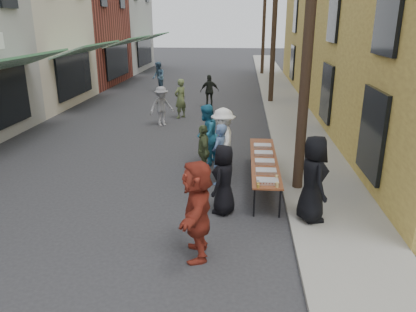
% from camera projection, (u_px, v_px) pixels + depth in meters
% --- Properties ---
extents(ground, '(120.00, 120.00, 0.00)m').
position_uv_depth(ground, '(102.00, 241.00, 8.29)').
color(ground, '#28282B').
rests_on(ground, ground).
extents(sidewalk, '(2.20, 60.00, 0.10)m').
position_uv_depth(sidewalk, '(283.00, 102.00, 22.02)').
color(sidewalk, gray).
rests_on(sidewalk, ground).
extents(storefront_row, '(8.00, 37.00, 9.00)m').
position_uv_depth(storefront_row, '(8.00, 23.00, 21.92)').
color(storefront_row, maroon).
rests_on(storefront_row, ground).
extents(utility_pole_near, '(0.26, 0.26, 9.00)m').
position_uv_depth(utility_pole_near, '(311.00, 10.00, 9.33)').
color(utility_pole_near, '#2D2116').
rests_on(utility_pole_near, ground).
extents(utility_pole_mid, '(0.26, 0.26, 9.00)m').
position_uv_depth(utility_pole_mid, '(275.00, 15.00, 20.66)').
color(utility_pole_mid, '#2D2116').
rests_on(utility_pole_mid, ground).
extents(utility_pole_far, '(0.26, 0.26, 9.00)m').
position_uv_depth(utility_pole_far, '(264.00, 17.00, 31.99)').
color(utility_pole_far, '#2D2116').
rests_on(utility_pole_far, ground).
extents(serving_table, '(0.70, 4.00, 0.75)m').
position_uv_depth(serving_table, '(264.00, 161.00, 10.85)').
color(serving_table, brown).
rests_on(serving_table, ground).
extents(catering_tray_sausage, '(0.50, 0.33, 0.08)m').
position_uv_depth(catering_tray_sausage, '(267.00, 181.00, 9.27)').
color(catering_tray_sausage, maroon).
rests_on(catering_tray_sausage, serving_table).
extents(catering_tray_foil_b, '(0.50, 0.33, 0.08)m').
position_uv_depth(catering_tray_foil_b, '(266.00, 171.00, 9.88)').
color(catering_tray_foil_b, '#B2B2B7').
rests_on(catering_tray_foil_b, serving_table).
extents(catering_tray_buns, '(0.50, 0.33, 0.08)m').
position_uv_depth(catering_tray_buns, '(265.00, 162.00, 10.54)').
color(catering_tray_buns, tan).
rests_on(catering_tray_buns, serving_table).
extents(catering_tray_foil_d, '(0.50, 0.33, 0.08)m').
position_uv_depth(catering_tray_foil_d, '(264.00, 153.00, 11.20)').
color(catering_tray_foil_d, '#B2B2B7').
rests_on(catering_tray_foil_d, serving_table).
extents(catering_tray_buns_end, '(0.50, 0.33, 0.08)m').
position_uv_depth(catering_tray_buns_end, '(263.00, 146.00, 11.86)').
color(catering_tray_buns_end, tan).
rests_on(catering_tray_buns_end, serving_table).
extents(condiment_jar_a, '(0.07, 0.07, 0.08)m').
position_uv_depth(condiment_jar_a, '(258.00, 186.00, 9.00)').
color(condiment_jar_a, '#A57F26').
rests_on(condiment_jar_a, serving_table).
extents(condiment_jar_b, '(0.07, 0.07, 0.08)m').
position_uv_depth(condiment_jar_b, '(258.00, 184.00, 9.10)').
color(condiment_jar_b, '#A57F26').
rests_on(condiment_jar_b, serving_table).
extents(condiment_jar_c, '(0.07, 0.07, 0.08)m').
position_uv_depth(condiment_jar_c, '(258.00, 183.00, 9.19)').
color(condiment_jar_c, '#A57F26').
rests_on(condiment_jar_c, serving_table).
extents(cup_stack, '(0.08, 0.08, 0.12)m').
position_uv_depth(cup_stack, '(277.00, 185.00, 9.01)').
color(cup_stack, tan).
rests_on(cup_stack, serving_table).
extents(guest_front_a, '(0.78, 0.94, 1.65)m').
position_uv_depth(guest_front_a, '(224.00, 179.00, 9.29)').
color(guest_front_a, black).
rests_on(guest_front_a, ground).
extents(guest_front_b, '(0.58, 0.71, 1.68)m').
position_uv_depth(guest_front_b, '(219.00, 154.00, 10.95)').
color(guest_front_b, '#526F9F').
rests_on(guest_front_b, ground).
extents(guest_front_c, '(1.01, 1.12, 1.89)m').
position_uv_depth(guest_front_c, '(206.00, 135.00, 12.41)').
color(guest_front_c, teal).
rests_on(guest_front_c, ground).
extents(guest_front_d, '(0.85, 1.31, 1.92)m').
position_uv_depth(guest_front_d, '(223.00, 141.00, 11.80)').
color(guest_front_d, white).
rests_on(guest_front_d, ground).
extents(guest_front_e, '(0.58, 0.96, 1.53)m').
position_uv_depth(guest_front_e, '(203.00, 151.00, 11.49)').
color(guest_front_e, '#506037').
rests_on(guest_front_e, ground).
extents(guest_queue_back, '(0.72, 1.83, 1.93)m').
position_uv_depth(guest_queue_back, '(197.00, 210.00, 7.49)').
color(guest_queue_back, maroon).
rests_on(guest_queue_back, ground).
extents(server, '(0.79, 1.04, 1.91)m').
position_uv_depth(server, '(313.00, 179.00, 8.69)').
color(server, black).
rests_on(server, sidewalk).
extents(passerby_left, '(1.23, 1.13, 1.67)m').
position_uv_depth(passerby_left, '(162.00, 106.00, 17.08)').
color(passerby_left, gray).
rests_on(passerby_left, ground).
extents(passerby_mid, '(1.03, 0.65, 1.64)m').
position_uv_depth(passerby_mid, '(210.00, 91.00, 20.83)').
color(passerby_mid, black).
rests_on(passerby_mid, ground).
extents(passerby_right, '(0.73, 0.78, 1.78)m').
position_uv_depth(passerby_right, '(180.00, 99.00, 18.41)').
color(passerby_right, '#5A6A3D').
rests_on(passerby_right, ground).
extents(passerby_far, '(1.03, 1.11, 1.83)m').
position_uv_depth(passerby_far, '(159.00, 77.00, 25.25)').
color(passerby_far, '#446684').
rests_on(passerby_far, ground).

